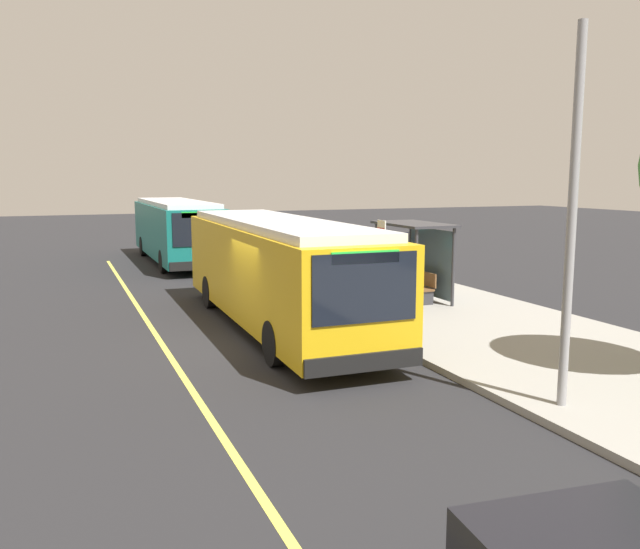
% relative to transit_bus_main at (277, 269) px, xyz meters
% --- Properties ---
extents(ground_plane, '(120.00, 120.00, 0.00)m').
position_rel_transit_bus_main_xyz_m(ground_plane, '(1.46, -1.01, -1.62)').
color(ground_plane, '#232326').
extents(sidewalk_curb, '(44.00, 6.40, 0.15)m').
position_rel_transit_bus_main_xyz_m(sidewalk_curb, '(1.46, 4.99, -1.54)').
color(sidewalk_curb, gray).
rests_on(sidewalk_curb, ground_plane).
extents(lane_stripe_center, '(36.00, 0.14, 0.01)m').
position_rel_transit_bus_main_xyz_m(lane_stripe_center, '(1.46, -3.21, -1.61)').
color(lane_stripe_center, '#E0D64C').
rests_on(lane_stripe_center, ground_plane).
extents(transit_bus_main, '(11.29, 2.75, 2.95)m').
position_rel_transit_bus_main_xyz_m(transit_bus_main, '(0.00, 0.00, 0.00)').
color(transit_bus_main, gold).
rests_on(transit_bus_main, ground_plane).
extents(transit_bus_second, '(10.88, 2.64, 2.95)m').
position_rel_transit_bus_main_xyz_m(transit_bus_second, '(-14.82, -0.15, -0.00)').
color(transit_bus_second, '#146B66').
rests_on(transit_bus_second, ground_plane).
extents(bus_shelter, '(2.90, 1.60, 2.48)m').
position_rel_transit_bus_main_xyz_m(bus_shelter, '(-1.60, 5.17, 0.30)').
color(bus_shelter, '#333338').
rests_on(bus_shelter, sidewalk_curb).
extents(waiting_bench, '(1.60, 0.48, 0.95)m').
position_rel_transit_bus_main_xyz_m(waiting_bench, '(-1.27, 5.12, -0.98)').
color(waiting_bench, brown).
rests_on(waiting_bench, sidewalk_curb).
extents(route_sign_post, '(0.44, 0.08, 2.80)m').
position_rel_transit_bus_main_xyz_m(route_sign_post, '(1.15, 2.55, 0.34)').
color(route_sign_post, '#333338').
rests_on(route_sign_post, sidewalk_curb).
extents(utility_pole, '(0.16, 0.16, 6.40)m').
position_rel_transit_bus_main_xyz_m(utility_pole, '(8.04, 2.51, 1.73)').
color(utility_pole, gray).
rests_on(utility_pole, sidewalk_curb).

